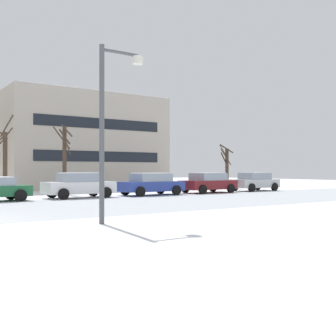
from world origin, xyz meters
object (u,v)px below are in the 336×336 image
parked_car_white (79,185)px  parked_car_silver (255,181)px  parked_car_maroon (208,182)px  parked_car_blue (151,184)px  street_lamp (110,115)px

parked_car_white → parked_car_silver: (14.96, 0.15, -0.02)m
parked_car_white → parked_car_maroon: parked_car_white is taller
parked_car_blue → parked_car_maroon: same height
parked_car_white → parked_car_silver: size_ratio=1.01×
street_lamp → parked_car_white: street_lamp is taller
street_lamp → parked_car_maroon: size_ratio=1.31×
street_lamp → parked_car_blue: (8.83, 11.79, -2.64)m
street_lamp → parked_car_maroon: bearing=40.7°
street_lamp → parked_car_silver: (18.81, 12.07, -2.65)m
parked_car_white → parked_car_silver: parked_car_white is taller
parked_car_silver → parked_car_white: bearing=-179.4°
parked_car_maroon → parked_car_silver: size_ratio=1.02×
parked_car_maroon → street_lamp: bearing=-139.3°
parked_car_maroon → parked_car_silver: same height
parked_car_maroon → parked_car_blue: bearing=-178.9°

